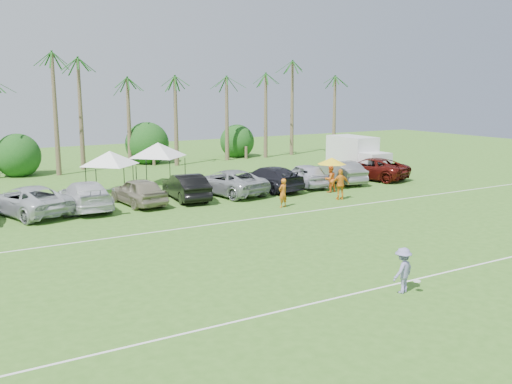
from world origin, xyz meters
TOP-DOWN VIEW (x-y plane):
  - ground at (0.00, 0.00)m, footprint 120.00×120.00m
  - field_lines at (0.00, 8.00)m, footprint 80.00×12.10m
  - palm_tree_4 at (-4.00, 38.00)m, footprint 2.40×2.40m
  - palm_tree_5 at (0.00, 38.00)m, footprint 2.40×2.40m
  - palm_tree_6 at (4.00, 38.00)m, footprint 2.40×2.40m
  - palm_tree_7 at (8.00, 38.00)m, footprint 2.40×2.40m
  - palm_tree_8 at (13.00, 38.00)m, footprint 2.40×2.40m
  - palm_tree_9 at (18.00, 38.00)m, footprint 2.40×2.40m
  - palm_tree_10 at (23.00, 38.00)m, footprint 2.40×2.40m
  - palm_tree_11 at (27.00, 38.00)m, footprint 2.40×2.40m
  - bush_tree_1 at (-6.00, 39.00)m, footprint 4.00×4.00m
  - bush_tree_2 at (6.00, 39.00)m, footprint 4.00×4.00m
  - bush_tree_3 at (16.00, 39.00)m, footprint 4.00×4.00m
  - sideline_player_a at (6.02, 15.84)m, footprint 0.73×0.57m
  - sideline_player_b at (11.66, 18.41)m, footprint 0.95×0.77m
  - sideline_player_c at (10.59, 15.92)m, footprint 1.28×0.86m
  - box_truck at (19.20, 24.33)m, footprint 2.43×6.08m
  - canopy_tent_left at (-1.68, 25.91)m, footprint 4.25×4.25m
  - canopy_tent_right at (2.42, 27.40)m, footprint 4.61×4.61m
  - market_umbrella at (12.41, 19.23)m, footprint 2.07×2.07m
  - frisbee_player at (1.60, 1.25)m, footprint 1.20×0.89m
  - parked_car_2 at (-7.82, 21.42)m, footprint 4.69×6.78m
  - parked_car_3 at (-4.60, 21.37)m, footprint 2.54×5.98m
  - parked_car_4 at (-1.37, 21.04)m, footprint 2.50×5.22m
  - parked_car_5 at (1.86, 21.05)m, footprint 2.33×5.37m
  - parked_car_6 at (5.09, 21.31)m, footprint 4.00×6.62m
  - parked_car_7 at (8.32, 21.26)m, footprint 3.33×6.23m
  - parked_car_8 at (11.55, 21.26)m, footprint 2.84×5.31m
  - parked_car_9 at (14.78, 21.16)m, footprint 2.57×5.43m
  - parked_car_10 at (18.01, 21.41)m, footprint 4.68×6.77m

SIDE VIEW (x-z plane):
  - ground at x=0.00m, z-range 0.00..0.00m
  - field_lines at x=0.00m, z-range 0.00..0.01m
  - frisbee_player at x=1.60m, z-range 0.00..1.66m
  - parked_car_2 at x=-7.82m, z-range 0.00..1.72m
  - parked_car_3 at x=-4.60m, z-range 0.00..1.72m
  - parked_car_4 at x=-1.37m, z-range 0.00..1.72m
  - parked_car_5 at x=1.86m, z-range 0.00..1.72m
  - parked_car_6 at x=5.09m, z-range 0.00..1.72m
  - parked_car_7 at x=8.32m, z-range 0.00..1.72m
  - parked_car_8 at x=11.55m, z-range 0.00..1.72m
  - parked_car_9 at x=14.78m, z-range 0.00..1.72m
  - parked_car_10 at x=18.01m, z-range 0.00..1.72m
  - sideline_player_a at x=6.02m, z-range 0.00..1.78m
  - sideline_player_b at x=11.66m, z-range 0.00..1.86m
  - sideline_player_c at x=10.59m, z-range 0.00..2.01m
  - box_truck at x=19.20m, z-range 0.11..3.23m
  - bush_tree_1 at x=-6.00m, z-range -0.20..3.80m
  - bush_tree_2 at x=6.00m, z-range -0.20..3.80m
  - bush_tree_3 at x=16.00m, z-range -0.20..3.80m
  - market_umbrella at x=12.41m, z-range 0.92..3.23m
  - canopy_tent_left at x=-1.68m, z-range 1.23..4.67m
  - canopy_tent_right at x=2.42m, z-range 1.33..5.07m
  - palm_tree_4 at x=-4.00m, z-range 3.03..11.93m
  - palm_tree_8 at x=13.00m, z-range 3.03..11.93m
  - palm_tree_5 at x=0.00m, z-range 3.40..13.30m
  - palm_tree_9 at x=18.00m, z-range 3.40..13.30m
  - palm_tree_6 at x=4.00m, z-range 3.76..14.66m
  - palm_tree_10 at x=23.00m, z-range 3.76..14.66m
  - palm_tree_7 at x=8.00m, z-range 4.11..16.01m
  - palm_tree_11 at x=27.00m, z-range 4.11..16.01m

